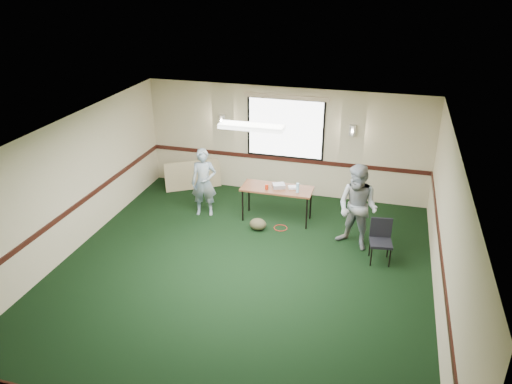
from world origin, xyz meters
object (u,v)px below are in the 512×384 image
(person_right, at_px, (358,208))
(person_left, at_px, (204,182))
(conference_chair, at_px, (381,237))
(folding_table, at_px, (277,190))
(projector, at_px, (279,186))

(person_right, bearing_deg, person_left, -163.86)
(conference_chair, xyz_separation_m, person_right, (-0.51, 0.36, 0.39))
(conference_chair, relative_size, person_left, 0.54)
(person_left, bearing_deg, person_right, -22.14)
(folding_table, distance_m, person_left, 1.68)
(folding_table, xyz_separation_m, projector, (0.03, 0.02, 0.10))
(person_right, bearing_deg, projector, -177.37)
(person_left, height_order, person_right, person_right)
(projector, bearing_deg, person_right, -45.29)
(folding_table, height_order, conference_chair, conference_chair)
(projector, bearing_deg, folding_table, -170.09)
(person_right, bearing_deg, folding_table, -176.43)
(folding_table, distance_m, person_right, 1.97)
(conference_chair, relative_size, person_right, 0.48)
(folding_table, relative_size, person_left, 1.00)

